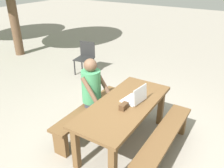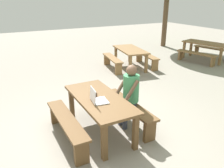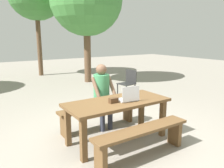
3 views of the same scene
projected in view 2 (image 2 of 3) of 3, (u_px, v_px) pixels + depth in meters
name	position (u px, v px, depth m)	size (l,w,h in m)	color
ground_plane	(100.00, 131.00, 4.62)	(30.00, 30.00, 0.00)	gray
picnic_table_front	(99.00, 103.00, 4.39)	(1.83, 0.80, 0.74)	brown
bench_near	(67.00, 124.00, 4.20)	(1.68, 0.30, 0.47)	brown
bench_far	(129.00, 108.00, 4.79)	(1.68, 0.30, 0.47)	brown
laptop	(97.00, 99.00, 4.15)	(0.37, 0.33, 0.27)	silver
small_pouch	(94.00, 94.00, 4.41)	(0.16, 0.08, 0.09)	#4C331E
person_seated	(130.00, 91.00, 4.56)	(0.43, 0.42, 1.31)	#333847
picnic_table_mid	(130.00, 52.00, 8.48)	(1.81, 1.08, 0.72)	olive
bench_mid_south	(112.00, 61.00, 8.37)	(1.56, 0.55, 0.45)	olive
bench_mid_north	(147.00, 58.00, 8.78)	(1.56, 0.55, 0.45)	olive
picnic_table_rear	(206.00, 45.00, 9.49)	(1.94, 1.20, 0.74)	olive
bench_rear_south	(196.00, 55.00, 9.18)	(1.65, 0.68, 0.43)	olive
bench_rear_north	(212.00, 50.00, 10.03)	(1.65, 0.68, 0.43)	olive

